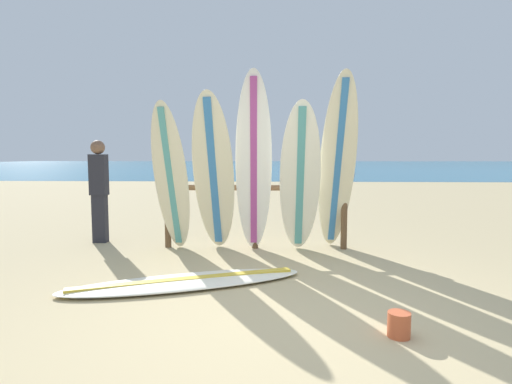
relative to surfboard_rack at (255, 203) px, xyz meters
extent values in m
plane|color=tan|center=(0.37, -2.70, -0.66)|extent=(120.00, 120.00, 0.00)
cube|color=#196B93|center=(0.37, 55.30, -0.66)|extent=(120.00, 80.00, 0.01)
cylinder|color=brown|center=(-1.27, 0.00, -0.15)|extent=(0.09, 0.09, 1.03)
cylinder|color=brown|center=(0.00, 0.00, -0.15)|extent=(0.09, 0.09, 1.03)
cylinder|color=brown|center=(1.27, 0.00, -0.15)|extent=(0.09, 0.09, 1.03)
cylinder|color=brown|center=(0.00, 0.00, 0.22)|extent=(2.65, 0.08, 0.08)
ellipsoid|color=beige|center=(-1.14, -0.32, 0.36)|extent=(0.55, 0.78, 2.05)
cube|color=teal|center=(-1.14, -0.32, 0.36)|extent=(0.15, 0.70, 1.89)
ellipsoid|color=beige|center=(-0.55, -0.32, 0.42)|extent=(0.60, 0.89, 2.17)
cube|color=#3372B2|center=(-0.55, -0.32, 0.42)|extent=(0.14, 0.82, 2.00)
ellipsoid|color=white|center=(0.00, -0.32, 0.56)|extent=(0.52, 0.72, 2.44)
cube|color=#A53F8C|center=(0.00, -0.32, 0.56)|extent=(0.12, 0.66, 2.25)
ellipsoid|color=white|center=(0.62, -0.34, 0.36)|extent=(0.55, 0.79, 2.05)
cube|color=teal|center=(0.62, -0.34, 0.36)|extent=(0.10, 0.74, 1.89)
ellipsoid|color=beige|center=(1.13, -0.26, 0.54)|extent=(0.50, 1.14, 2.39)
cube|color=#3372B2|center=(1.13, -0.26, 0.54)|extent=(0.10, 1.06, 2.21)
ellipsoid|color=white|center=(-0.64, -1.74, -0.63)|extent=(2.56, 1.45, 0.07)
cube|color=gold|center=(-0.64, -1.74, -0.63)|extent=(2.20, 0.92, 0.08)
cube|color=#26262D|center=(-2.41, 0.29, -0.29)|extent=(0.21, 0.15, 0.74)
cube|color=#26262D|center=(-2.41, 0.29, 0.38)|extent=(0.26, 0.17, 0.62)
sphere|color=brown|center=(-2.41, 0.29, 0.80)|extent=(0.21, 0.21, 0.21)
cube|color=#B22D28|center=(5.49, 25.76, -0.48)|extent=(1.43, 2.53, 0.35)
cube|color=silver|center=(5.49, 25.76, -0.12)|extent=(0.87, 0.97, 0.36)
cylinder|color=#CC5933|center=(1.20, -2.88, -0.57)|extent=(0.17, 0.17, 0.19)
camera|label=1|loc=(0.27, -5.84, 0.67)|focal=28.75mm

